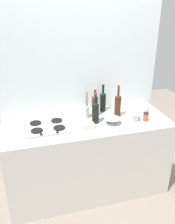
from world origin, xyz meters
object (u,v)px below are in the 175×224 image
wine_bottle_mid_left (118,105)px  mixing_bowl (112,121)px  plate_stack (138,108)px  wine_bottle_mid_right (95,105)px  condiment_jar_front (137,118)px  wine_bottle_rightmost (103,101)px  condiment_jar_rear (146,117)px  butter_dish (86,125)px  stovetop_hob (47,127)px  wine_bottle_leftmost (96,112)px  utensil_crock (85,112)px

wine_bottle_mid_left → mixing_bowl: size_ratio=2.13×
plate_stack → wine_bottle_mid_right: bearing=-179.3°
wine_bottle_mid_left → wine_bottle_mid_right: size_ratio=1.11×
mixing_bowl → condiment_jar_front: condiment_jar_front is taller
wine_bottle_rightmost → condiment_jar_rear: bearing=-46.0°
condiment_jar_front → butter_dish: bearing=-177.8°
condiment_jar_rear → wine_bottle_mid_right: bearing=151.6°
stovetop_hob → wine_bottle_leftmost: (0.51, -0.02, 0.11)m
wine_bottle_mid_left → wine_bottle_rightmost: size_ratio=1.14×
wine_bottle_rightmost → utensil_crock: 0.28m
wine_bottle_mid_right → condiment_jar_front: wine_bottle_mid_right is taller
wine_bottle_mid_right → wine_bottle_rightmost: bearing=39.8°
wine_bottle_rightmost → condiment_jar_front: (0.27, -0.35, -0.09)m
wine_bottle_mid_right → wine_bottle_leftmost: bearing=-104.8°
wine_bottle_leftmost → butter_dish: size_ratio=2.53×
wine_bottle_mid_right → utensil_crock: wine_bottle_mid_right is taller
wine_bottle_mid_right → condiment_jar_front: size_ratio=4.35×
wine_bottle_rightmost → mixing_bowl: wine_bottle_rightmost is taller
wine_bottle_leftmost → condiment_jar_front: (0.45, -0.08, -0.09)m
plate_stack → wine_bottle_mid_left: 0.34m
wine_bottle_rightmost → mixing_bowl: size_ratio=1.87×
stovetop_hob → wine_bottle_mid_right: (0.56, 0.15, 0.12)m
wine_bottle_leftmost → utensil_crock: (-0.07, 0.15, -0.05)m
wine_bottle_leftmost → wine_bottle_mid_right: bearing=75.2°
wine_bottle_mid_right → wine_bottle_mid_left: bearing=-19.3°
plate_stack → wine_bottle_mid_right: (-0.55, -0.01, 0.10)m
wine_bottle_mid_left → wine_bottle_mid_right: wine_bottle_mid_left is taller
stovetop_hob → wine_bottle_mid_left: wine_bottle_mid_left is taller
stovetop_hob → wine_bottle_mid_right: size_ratio=1.34×
wine_bottle_leftmost → condiment_jar_rear: (0.54, -0.10, -0.08)m
utensil_crock → plate_stack: bearing=2.1°
plate_stack → wine_bottle_leftmost: 0.62m
wine_bottle_mid_right → butter_dish: bearing=-123.1°
stovetop_hob → wine_bottle_mid_right: 0.59m
condiment_jar_rear → utensil_crock: bearing=157.7°
wine_bottle_leftmost → utensil_crock: wine_bottle_leftmost is taller
plate_stack → mixing_bowl: bearing=-149.6°
plate_stack → condiment_jar_front: size_ratio=3.18×
condiment_jar_rear → stovetop_hob: bearing=173.5°
wine_bottle_mid_right → mixing_bowl: bearing=-63.8°
plate_stack → utensil_crock: utensil_crock is taller
stovetop_hob → wine_bottle_rightmost: (0.69, 0.26, 0.11)m
wine_bottle_leftmost → mixing_bowl: bearing=-24.9°
stovetop_hob → butter_dish: bearing=-17.0°
stovetop_hob → wine_bottle_mid_left: bearing=4.6°
butter_dish → wine_bottle_mid_left: bearing=23.7°
mixing_bowl → butter_dish: size_ratio=1.30×
plate_stack → wine_bottle_leftmost: (-0.59, -0.17, 0.09)m
mixing_bowl → utensil_crock: bearing=136.2°
wine_bottle_rightmost → condiment_jar_front: bearing=-52.8°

